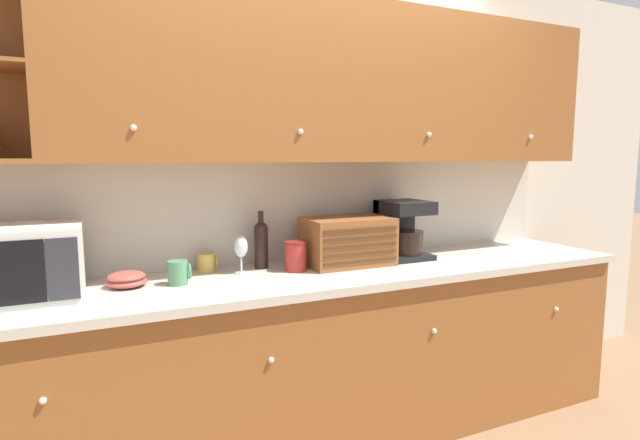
{
  "coord_description": "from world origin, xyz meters",
  "views": [
    {
      "loc": [
        -1.08,
        -2.58,
        1.48
      ],
      "look_at": [
        0.0,
        -0.23,
        1.15
      ],
      "focal_mm": 28.0,
      "sensor_mm": 36.0,
      "label": 1
    }
  ],
  "objects_px": {
    "microwave": "(16,264)",
    "coffee_maker": "(402,229)",
    "wine_glass": "(241,248)",
    "storage_canister": "(296,256)",
    "bowl_stack_on_counter": "(127,279)",
    "mug_blue_second": "(207,262)",
    "bread_box": "(348,241)",
    "wine_bottle": "(261,242)",
    "mug": "(178,273)"
  },
  "relations": [
    {
      "from": "wine_bottle",
      "to": "coffee_maker",
      "type": "distance_m",
      "value": 0.83
    },
    {
      "from": "microwave",
      "to": "wine_bottle",
      "type": "xyz_separation_m",
      "value": [
        1.08,
        0.16,
        -0.02
      ]
    },
    {
      "from": "wine_glass",
      "to": "storage_canister",
      "type": "relative_size",
      "value": 1.27
    },
    {
      "from": "mug_blue_second",
      "to": "storage_canister",
      "type": "bearing_deg",
      "value": -23.96
    },
    {
      "from": "wine_glass",
      "to": "bread_box",
      "type": "relative_size",
      "value": 0.42
    },
    {
      "from": "mug_blue_second",
      "to": "coffee_maker",
      "type": "xyz_separation_m",
      "value": [
        1.1,
        -0.11,
        0.12
      ]
    },
    {
      "from": "wine_glass",
      "to": "wine_bottle",
      "type": "distance_m",
      "value": 0.15
    },
    {
      "from": "microwave",
      "to": "mug_blue_second",
      "type": "relative_size",
      "value": 4.93
    },
    {
      "from": "bread_box",
      "to": "storage_canister",
      "type": "bearing_deg",
      "value": -175.21
    },
    {
      "from": "bread_box",
      "to": "coffee_maker",
      "type": "relative_size",
      "value": 1.39
    },
    {
      "from": "mug_blue_second",
      "to": "storage_canister",
      "type": "height_order",
      "value": "storage_canister"
    },
    {
      "from": "microwave",
      "to": "coffee_maker",
      "type": "xyz_separation_m",
      "value": [
        1.9,
        0.09,
        0.01
      ]
    },
    {
      "from": "microwave",
      "to": "mug",
      "type": "height_order",
      "value": "microwave"
    },
    {
      "from": "mug_blue_second",
      "to": "storage_canister",
      "type": "distance_m",
      "value": 0.45
    },
    {
      "from": "mug",
      "to": "storage_canister",
      "type": "relative_size",
      "value": 0.72
    },
    {
      "from": "bowl_stack_on_counter",
      "to": "mug_blue_second",
      "type": "bearing_deg",
      "value": 22.34
    },
    {
      "from": "mug",
      "to": "coffee_maker",
      "type": "bearing_deg",
      "value": 4.58
    },
    {
      "from": "wine_bottle",
      "to": "coffee_maker",
      "type": "bearing_deg",
      "value": -4.66
    },
    {
      "from": "microwave",
      "to": "storage_canister",
      "type": "xyz_separation_m",
      "value": [
        1.22,
        0.02,
        -0.07
      ]
    },
    {
      "from": "storage_canister",
      "to": "coffee_maker",
      "type": "height_order",
      "value": "coffee_maker"
    },
    {
      "from": "bowl_stack_on_counter",
      "to": "coffee_maker",
      "type": "xyz_separation_m",
      "value": [
        1.49,
        0.05,
        0.13
      ]
    },
    {
      "from": "wine_glass",
      "to": "wine_bottle",
      "type": "xyz_separation_m",
      "value": [
        0.13,
        0.08,
        0.01
      ]
    },
    {
      "from": "bowl_stack_on_counter",
      "to": "microwave",
      "type": "bearing_deg",
      "value": -174.01
    },
    {
      "from": "mug_blue_second",
      "to": "wine_bottle",
      "type": "bearing_deg",
      "value": -9.76
    },
    {
      "from": "mug",
      "to": "wine_bottle",
      "type": "relative_size",
      "value": 0.37
    },
    {
      "from": "microwave",
      "to": "wine_glass",
      "type": "height_order",
      "value": "microwave"
    },
    {
      "from": "wine_glass",
      "to": "storage_canister",
      "type": "xyz_separation_m",
      "value": [
        0.27,
        -0.06,
        -0.05
      ]
    },
    {
      "from": "mug_blue_second",
      "to": "bread_box",
      "type": "xyz_separation_m",
      "value": [
        0.72,
        -0.16,
        0.08
      ]
    },
    {
      "from": "bowl_stack_on_counter",
      "to": "mug",
      "type": "height_order",
      "value": "mug"
    },
    {
      "from": "coffee_maker",
      "to": "storage_canister",
      "type": "bearing_deg",
      "value": -174.26
    },
    {
      "from": "microwave",
      "to": "coffee_maker",
      "type": "height_order",
      "value": "coffee_maker"
    },
    {
      "from": "mug",
      "to": "bread_box",
      "type": "distance_m",
      "value": 0.9
    },
    {
      "from": "mug",
      "to": "wine_glass",
      "type": "xyz_separation_m",
      "value": [
        0.32,
        0.09,
        0.08
      ]
    },
    {
      "from": "mug",
      "to": "bread_box",
      "type": "relative_size",
      "value": 0.24
    },
    {
      "from": "microwave",
      "to": "coffee_maker",
      "type": "distance_m",
      "value": 1.9
    },
    {
      "from": "microwave",
      "to": "wine_glass",
      "type": "distance_m",
      "value": 0.95
    },
    {
      "from": "mug_blue_second",
      "to": "wine_bottle",
      "type": "xyz_separation_m",
      "value": [
        0.27,
        -0.05,
        0.09
      ]
    },
    {
      "from": "coffee_maker",
      "to": "bowl_stack_on_counter",
      "type": "bearing_deg",
      "value": -178.21
    },
    {
      "from": "mug",
      "to": "storage_canister",
      "type": "xyz_separation_m",
      "value": [
        0.59,
        0.03,
        0.02
      ]
    },
    {
      "from": "mug_blue_second",
      "to": "wine_glass",
      "type": "xyz_separation_m",
      "value": [
        0.14,
        -0.13,
        0.08
      ]
    },
    {
      "from": "bowl_stack_on_counter",
      "to": "bread_box",
      "type": "xyz_separation_m",
      "value": [
        1.12,
        0.0,
        0.09
      ]
    },
    {
      "from": "storage_canister",
      "to": "mug_blue_second",
      "type": "bearing_deg",
      "value": 156.04
    },
    {
      "from": "bread_box",
      "to": "coffee_maker",
      "type": "xyz_separation_m",
      "value": [
        0.37,
        0.04,
        0.04
      ]
    },
    {
      "from": "microwave",
      "to": "mug",
      "type": "bearing_deg",
      "value": -1.07
    },
    {
      "from": "wine_glass",
      "to": "mug_blue_second",
      "type": "bearing_deg",
      "value": 139.13
    },
    {
      "from": "wine_glass",
      "to": "coffee_maker",
      "type": "relative_size",
      "value": 0.58
    },
    {
      "from": "wine_bottle",
      "to": "bread_box",
      "type": "xyz_separation_m",
      "value": [
        0.45,
        -0.11,
        -0.01
      ]
    },
    {
      "from": "bread_box",
      "to": "coffee_maker",
      "type": "distance_m",
      "value": 0.38
    },
    {
      "from": "wine_bottle",
      "to": "bread_box",
      "type": "height_order",
      "value": "wine_bottle"
    },
    {
      "from": "microwave",
      "to": "storage_canister",
      "type": "bearing_deg",
      "value": 0.99
    }
  ]
}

